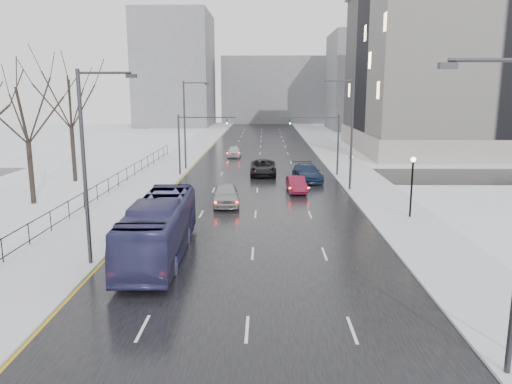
# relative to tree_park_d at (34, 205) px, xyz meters

# --- Properties ---
(road) EXTENTS (16.00, 150.00, 0.04)m
(road) POSITION_rel_tree_park_d_xyz_m (17.80, 26.00, 0.02)
(road) COLOR black
(road) RESTS_ON ground
(cross_road) EXTENTS (130.00, 10.00, 0.04)m
(cross_road) POSITION_rel_tree_park_d_xyz_m (17.80, 14.00, 0.02)
(cross_road) COLOR black
(cross_road) RESTS_ON ground
(sidewalk_left) EXTENTS (5.00, 150.00, 0.16)m
(sidewalk_left) POSITION_rel_tree_park_d_xyz_m (7.30, 26.00, 0.08)
(sidewalk_left) COLOR silver
(sidewalk_left) RESTS_ON ground
(sidewalk_right) EXTENTS (5.00, 150.00, 0.16)m
(sidewalk_right) POSITION_rel_tree_park_d_xyz_m (28.30, 26.00, 0.08)
(sidewalk_right) COLOR silver
(sidewalk_right) RESTS_ON ground
(park_strip) EXTENTS (14.00, 150.00, 0.12)m
(park_strip) POSITION_rel_tree_park_d_xyz_m (-2.20, 26.00, 0.06)
(park_strip) COLOR white
(park_strip) RESTS_ON ground
(tree_park_d) EXTENTS (8.75, 8.75, 12.50)m
(tree_park_d) POSITION_rel_tree_park_d_xyz_m (0.00, 0.00, 0.00)
(tree_park_d) COLOR black
(tree_park_d) RESTS_ON ground
(tree_park_e) EXTENTS (9.45, 9.45, 13.50)m
(tree_park_e) POSITION_rel_tree_park_d_xyz_m (-0.40, 10.00, 0.00)
(tree_park_e) COLOR black
(tree_park_e) RESTS_ON ground
(iron_fence) EXTENTS (0.06, 70.00, 1.30)m
(iron_fence) POSITION_rel_tree_park_d_xyz_m (4.80, -4.00, 0.91)
(iron_fence) COLOR black
(iron_fence) RESTS_ON sidewalk_left
(streetlight_r_mid) EXTENTS (2.95, 0.25, 10.00)m
(streetlight_r_mid) POSITION_rel_tree_park_d_xyz_m (25.97, 6.00, 5.62)
(streetlight_r_mid) COLOR #2D2D33
(streetlight_r_mid) RESTS_ON ground
(streetlight_l_near) EXTENTS (2.95, 0.25, 10.00)m
(streetlight_l_near) POSITION_rel_tree_park_d_xyz_m (9.63, -14.00, 5.62)
(streetlight_l_near) COLOR #2D2D33
(streetlight_l_near) RESTS_ON ground
(streetlight_l_far) EXTENTS (2.95, 0.25, 10.00)m
(streetlight_l_far) POSITION_rel_tree_park_d_xyz_m (9.63, 18.00, 5.62)
(streetlight_l_far) COLOR #2D2D33
(streetlight_l_far) RESTS_ON ground
(lamppost_r_mid) EXTENTS (0.36, 0.36, 4.28)m
(lamppost_r_mid) POSITION_rel_tree_park_d_xyz_m (28.80, -4.00, 2.94)
(lamppost_r_mid) COLOR black
(lamppost_r_mid) RESTS_ON sidewalk_right
(mast_signal_right) EXTENTS (6.10, 0.33, 6.50)m
(mast_signal_right) POSITION_rel_tree_park_d_xyz_m (25.13, 14.00, 4.11)
(mast_signal_right) COLOR #2D2D33
(mast_signal_right) RESTS_ON ground
(mast_signal_left) EXTENTS (6.10, 0.33, 6.50)m
(mast_signal_left) POSITION_rel_tree_park_d_xyz_m (10.47, 14.00, 4.11)
(mast_signal_left) COLOR #2D2D33
(mast_signal_left) RESTS_ON ground
(no_uturn_sign) EXTENTS (0.60, 0.06, 2.70)m
(no_uturn_sign) POSITION_rel_tree_park_d_xyz_m (27.00, 10.00, 2.30)
(no_uturn_sign) COLOR #2D2D33
(no_uturn_sign) RESTS_ON sidewalk_right
(civic_building) EXTENTS (41.00, 31.00, 24.80)m
(civic_building) POSITION_rel_tree_park_d_xyz_m (52.80, 38.00, 11.21)
(civic_building) COLOR gray
(civic_building) RESTS_ON ground
(bldg_far_right) EXTENTS (24.00, 20.00, 22.00)m
(bldg_far_right) POSITION_rel_tree_park_d_xyz_m (45.80, 81.00, 11.00)
(bldg_far_right) COLOR slate
(bldg_far_right) RESTS_ON ground
(bldg_far_left) EXTENTS (18.00, 22.00, 28.00)m
(bldg_far_left) POSITION_rel_tree_park_d_xyz_m (-4.20, 91.00, 14.00)
(bldg_far_left) COLOR slate
(bldg_far_left) RESTS_ON ground
(bldg_far_center) EXTENTS (30.00, 18.00, 18.00)m
(bldg_far_center) POSITION_rel_tree_park_d_xyz_m (21.80, 106.00, 9.00)
(bldg_far_center) COLOR slate
(bldg_far_center) RESTS_ON ground
(bus) EXTENTS (3.00, 11.53, 3.19)m
(bus) POSITION_rel_tree_park_d_xyz_m (12.74, -12.49, 1.64)
(bus) COLOR navy
(bus) RESTS_ON road
(sedan_center_near) EXTENTS (2.47, 5.21, 1.72)m
(sedan_center_near) POSITION_rel_tree_park_d_xyz_m (15.39, 0.05, 0.90)
(sedan_center_near) COLOR #97969A
(sedan_center_near) RESTS_ON road
(sedan_right_near) EXTENTS (1.76, 4.33, 1.40)m
(sedan_right_near) POSITION_rel_tree_park_d_xyz_m (21.30, 5.24, 0.74)
(sedan_right_near) COLOR maroon
(sedan_right_near) RESTS_ON road
(sedan_right_cross) EXTENTS (2.80, 5.94, 1.64)m
(sedan_right_cross) POSITION_rel_tree_park_d_xyz_m (18.30, 14.35, 0.86)
(sedan_right_cross) COLOR black
(sedan_right_cross) RESTS_ON road
(sedan_right_far) EXTENTS (3.08, 6.03, 1.67)m
(sedan_right_far) POSITION_rel_tree_park_d_xyz_m (22.75, 10.87, 0.88)
(sedan_right_far) COLOR #14223D
(sedan_right_far) RESTS_ON road
(sedan_center_far) EXTENTS (1.81, 4.35, 1.47)m
(sedan_center_far) POSITION_rel_tree_park_d_xyz_m (14.30, 29.43, 0.78)
(sedan_center_far) COLOR silver
(sedan_center_far) RESTS_ON road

